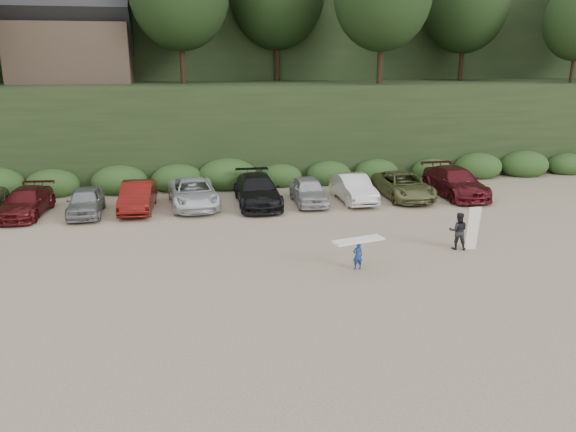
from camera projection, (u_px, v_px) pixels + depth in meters
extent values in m
plane|color=tan|center=(321.00, 269.00, 21.25)|extent=(120.00, 120.00, 0.00)
cube|color=black|center=(247.00, 124.00, 41.20)|extent=(80.00, 14.00, 6.00)
cube|color=black|center=(224.00, 55.00, 56.83)|extent=(90.00, 30.00, 16.00)
ellipsoid|color=black|center=(245.00, 9.00, 39.02)|extent=(66.00, 12.00, 10.00)
cube|color=#2B491E|center=(254.00, 177.00, 34.67)|extent=(46.20, 2.00, 1.20)
cube|color=brown|center=(73.00, 53.00, 39.50)|extent=(8.00, 6.00, 4.00)
imported|color=#541317|center=(26.00, 202.00, 28.31)|extent=(2.30, 4.85, 1.37)
imported|color=gray|center=(86.00, 202.00, 28.40)|extent=(1.73, 4.12, 1.39)
imported|color=#60120E|center=(138.00, 196.00, 29.22)|extent=(1.85, 4.63, 1.50)
imported|color=silver|center=(193.00, 193.00, 30.05)|extent=(2.80, 5.42, 1.46)
imported|color=black|center=(257.00, 190.00, 30.33)|extent=(2.34, 5.56, 1.60)
imported|color=#B7B6BC|center=(309.00, 191.00, 30.65)|extent=(1.83, 4.26, 1.43)
imported|color=silver|center=(353.00, 188.00, 31.13)|extent=(1.64, 4.53, 1.49)
imported|color=#65693D|center=(404.00, 185.00, 31.87)|extent=(2.44, 5.19, 1.43)
imported|color=#5B141C|center=(455.00, 182.00, 32.32)|extent=(2.26, 5.55, 1.61)
imported|color=navy|center=(358.00, 256.00, 21.10)|extent=(0.42, 0.30, 1.09)
cube|color=white|center=(358.00, 240.00, 20.93)|extent=(2.07, 1.02, 0.08)
imported|color=black|center=(458.00, 231.00, 23.29)|extent=(0.93, 0.83, 1.58)
cube|color=white|center=(472.00, 228.00, 23.15)|extent=(0.53, 0.28, 1.86)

